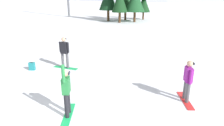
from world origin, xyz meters
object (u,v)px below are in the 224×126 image
Objects in this scene: pine_tree_young at (144,0)px; snowboarder_foreground at (66,91)px; snowboarder_midground at (188,80)px; backpack_teal at (32,66)px; snowboarder_background at (64,52)px.

snowboarder_foreground is at bearing -77.94° from pine_tree_young.
snowboarder_midground is (3.67, 2.93, -0.04)m from snowboarder_foreground.
snowboarder_foreground is 0.37× the size of pine_tree_young.
snowboarder_foreground is at bearing -31.75° from backpack_teal.
pine_tree_young is (-1.20, 24.53, 2.72)m from backpack_teal.
backpack_teal is (-1.52, -1.07, -0.76)m from snowboarder_background.
backpack_teal is (-8.33, -0.05, -0.69)m from snowboarder_midground.
snowboarder_background is 3.86× the size of backpack_teal.
snowboarder_foreground is 28.11m from pine_tree_young.
snowboarder_background is (-3.14, 3.95, 0.02)m from snowboarder_foreground.
pine_tree_young is at bearing 102.06° from snowboarder_foreground.
snowboarder_midground is 3.64× the size of backpack_teal.
snowboarder_background is 23.70m from pine_tree_young.
snowboarder_foreground is 5.05m from snowboarder_background.
snowboarder_midground is 26.35m from pine_tree_young.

